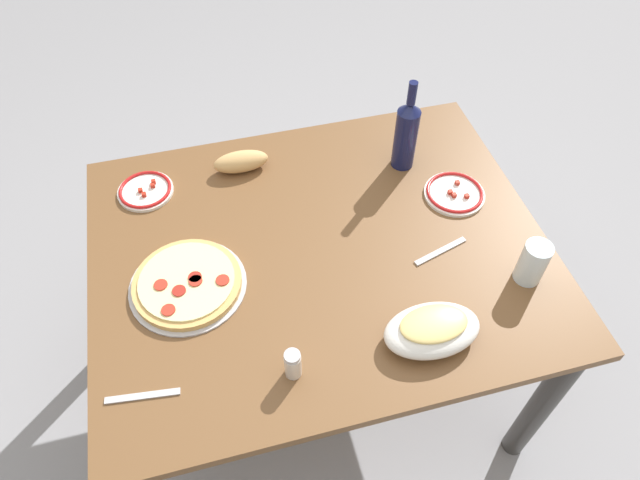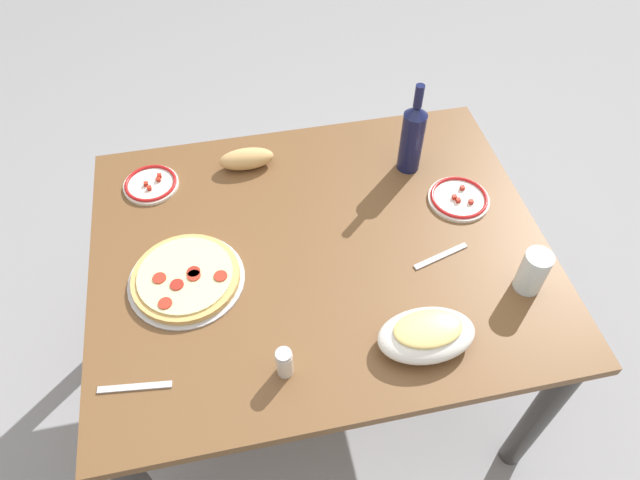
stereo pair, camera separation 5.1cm
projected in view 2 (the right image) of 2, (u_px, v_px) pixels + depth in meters
name	position (u px, v px, depth m)	size (l,w,h in m)	color
ground_plane	(320.00, 368.00, 2.15)	(8.00, 8.00, 0.00)	gray
dining_table	(320.00, 271.00, 1.67)	(1.25, 1.01, 0.73)	brown
pepperoni_pizza	(186.00, 278.00, 1.50)	(0.31, 0.31, 0.03)	#B7B7BC
baked_pasta_dish	(427.00, 334.00, 1.36)	(0.24, 0.15, 0.08)	white
wine_bottle	(412.00, 136.00, 1.69)	(0.07, 0.07, 0.30)	#141942
water_glass	(533.00, 271.00, 1.45)	(0.07, 0.07, 0.13)	silver
side_plate_near	(151.00, 184.00, 1.72)	(0.17, 0.17, 0.02)	white
side_plate_far	(459.00, 198.00, 1.69)	(0.18, 0.18, 0.02)	white
bread_loaf	(247.00, 159.00, 1.76)	(0.17, 0.07, 0.06)	tan
spice_shaker	(284.00, 363.00, 1.31)	(0.04, 0.04, 0.09)	silver
fork_left	(135.00, 387.00, 1.31)	(0.17, 0.02, 0.01)	#B7B7BC
fork_right	(441.00, 256.00, 1.56)	(0.17, 0.02, 0.01)	#B7B7BC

